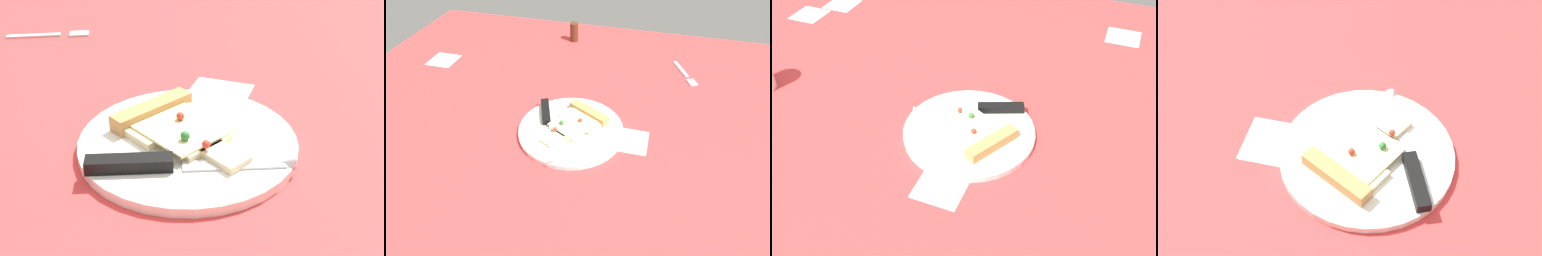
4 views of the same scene
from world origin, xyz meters
TOP-DOWN VIEW (x-y plane):
  - ground_plane at (0.02, 0.03)cm, footprint 151.33×151.33cm
  - plate at (-0.86, -7.94)cm, footprint 27.29×27.29cm
  - pizza_slice at (-2.08, -10.23)cm, footprint 15.18×19.01cm
  - knife at (5.75, -7.85)cm, footprint 11.06×23.00cm

SIDE VIEW (x-z plane):
  - ground_plane at x=0.02cm, z-range -3.00..0.00cm
  - plate at x=-0.86cm, z-range 0.00..1.28cm
  - knife at x=5.75cm, z-range 0.66..3.11cm
  - pizza_slice at x=-2.08cm, z-range 0.83..3.30cm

